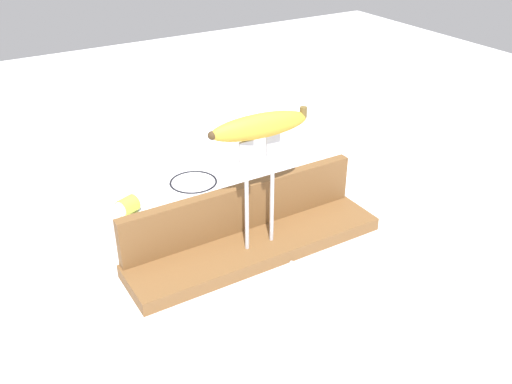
{
  "coord_description": "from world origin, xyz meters",
  "views": [
    {
      "loc": [
        -0.44,
        -0.72,
        0.6
      ],
      "look_at": [
        0.0,
        0.0,
        0.12
      ],
      "focal_mm": 39.93,
      "sensor_mm": 36.0,
      "label": 1
    }
  ],
  "objects": [
    {
      "name": "board_backstop",
      "position": [
        0.0,
        0.05,
        0.07
      ],
      "size": [
        0.47,
        0.02,
        0.09
      ],
      "primitive_type": "cube",
      "color": "brown",
      "rests_on": "wooden_board"
    },
    {
      "name": "banana_chunk_near",
      "position": [
        -0.15,
        0.25,
        0.02
      ],
      "size": [
        0.05,
        0.05,
        0.04
      ],
      "color": "#B2C138",
      "rests_on": "ground"
    },
    {
      "name": "fork_fallen_far",
      "position": [
        0.26,
        -0.24,
        0.0
      ],
      "size": [
        0.14,
        0.1,
        0.01
      ],
      "color": "#B2B2B7",
      "rests_on": "ground"
    },
    {
      "name": "wooden_board",
      "position": [
        0.0,
        0.0,
        0.01
      ],
      "size": [
        0.48,
        0.12,
        0.02
      ],
      "primitive_type": "cube",
      "color": "brown",
      "rests_on": "ground"
    },
    {
      "name": "fork_stand_center",
      "position": [
        0.0,
        -0.01,
        0.15
      ],
      "size": [
        0.08,
        0.01,
        0.21
      ],
      "color": "#B2B2B7",
      "rests_on": "wooden_board"
    },
    {
      "name": "ground_plane",
      "position": [
        0.0,
        0.0,
        0.0
      ],
      "size": [
        3.0,
        3.0,
        0.0
      ],
      "primitive_type": "plane",
      "color": "silver"
    },
    {
      "name": "wire_coil",
      "position": [
        0.02,
        0.3,
        0.0
      ],
      "size": [
        0.11,
        0.11,
        0.0
      ],
      "primitive_type": "torus",
      "color": "black",
      "rests_on": "ground"
    },
    {
      "name": "banana_raised_center",
      "position": [
        -0.0,
        -0.01,
        0.25
      ],
      "size": [
        0.18,
        0.05,
        0.04
      ],
      "color": "gold",
      "rests_on": "fork_stand_center"
    },
    {
      "name": "fork_fallen_near",
      "position": [
        0.01,
        -0.15,
        0.0
      ],
      "size": [
        0.07,
        0.16,
        0.01
      ],
      "color": "#B2B2B7",
      "rests_on": "ground"
    }
  ]
}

